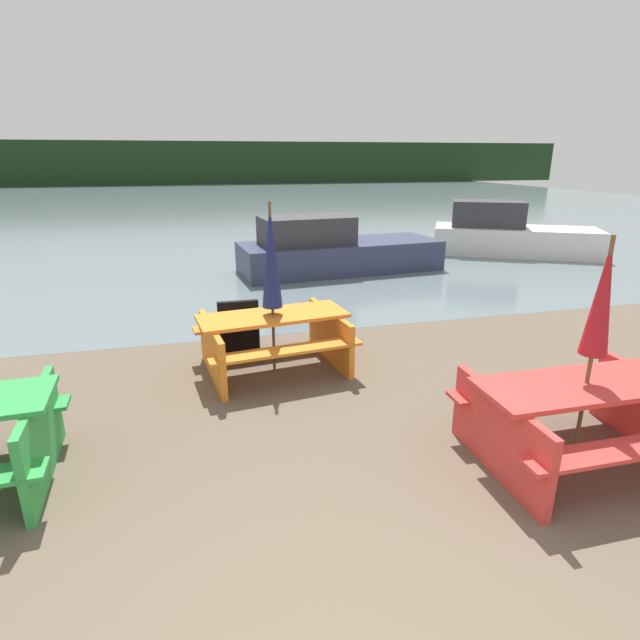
% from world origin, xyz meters
% --- Properties ---
extents(water, '(60.00, 50.00, 0.00)m').
position_xyz_m(water, '(0.00, 30.66, -0.00)').
color(water, slate).
rests_on(water, ground_plane).
extents(far_treeline, '(80.00, 1.60, 4.00)m').
position_xyz_m(far_treeline, '(0.00, 50.66, 2.00)').
color(far_treeline, '#193319').
rests_on(far_treeline, water).
extents(picnic_table_red, '(1.90, 1.39, 0.76)m').
position_xyz_m(picnic_table_red, '(2.66, 1.74, 0.46)').
color(picnic_table_red, red).
rests_on(picnic_table_red, ground_plane).
extents(picnic_table_orange, '(1.99, 1.60, 0.73)m').
position_xyz_m(picnic_table_orange, '(0.38, 4.42, 0.45)').
color(picnic_table_orange, orange).
rests_on(picnic_table_orange, ground_plane).
extents(umbrella_navy, '(0.25, 0.25, 2.11)m').
position_xyz_m(umbrella_navy, '(0.38, 4.42, 1.46)').
color(umbrella_navy, brown).
rests_on(umbrella_navy, ground_plane).
extents(umbrella_crimson, '(0.23, 0.23, 2.02)m').
position_xyz_m(umbrella_crimson, '(2.66, 1.74, 1.50)').
color(umbrella_crimson, brown).
rests_on(umbrella_crimson, ground_plane).
extents(boat, '(4.85, 2.11, 1.31)m').
position_xyz_m(boat, '(2.68, 9.76, 0.49)').
color(boat, '#333856').
rests_on(boat, water).
extents(boat_second, '(4.53, 3.43, 1.44)m').
position_xyz_m(boat_second, '(8.00, 10.68, 0.53)').
color(boat_second, silver).
rests_on(boat_second, water).
extents(signboard, '(0.55, 0.08, 0.75)m').
position_xyz_m(signboard, '(0.00, 5.06, 0.38)').
color(signboard, black).
rests_on(signboard, ground_plane).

